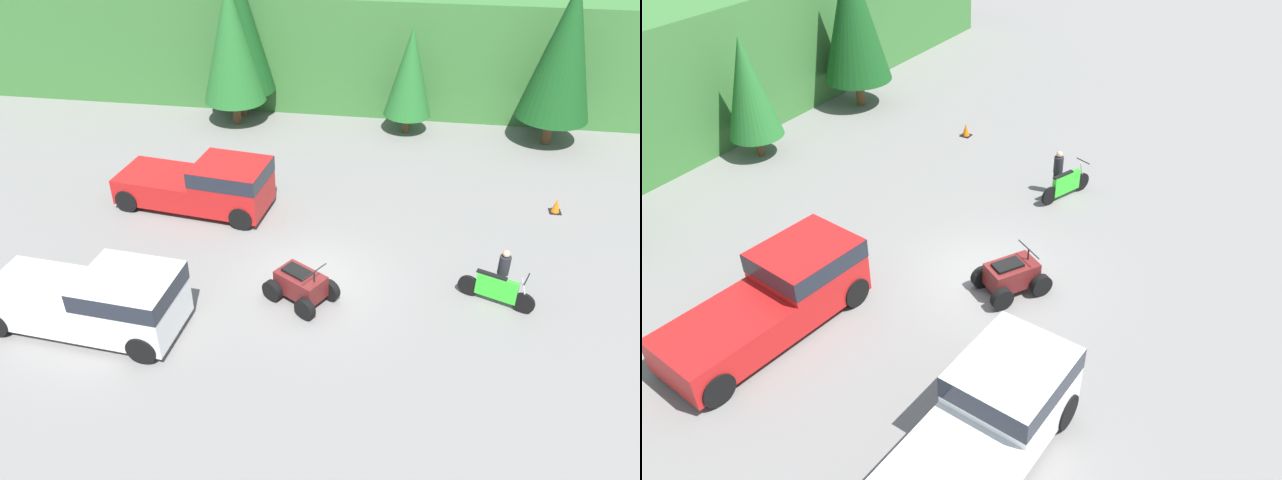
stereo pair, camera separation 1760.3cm
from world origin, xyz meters
TOP-DOWN VIEW (x-y plane):
  - ground_plane at (0.00, 0.00)m, footprint 80.00×80.00m
  - tree_mid_right at (2.49, 11.64)m, footprint 2.10×2.10m
  - tree_right at (8.64, 11.36)m, footprint 3.04×3.04m
  - pickup_truck_red at (-4.39, 3.82)m, footprint 5.77×2.88m
  - pickup_truck_second at (-5.36, -2.86)m, footprint 5.68×2.68m
  - dirt_bike at (5.54, -0.18)m, footprint 2.17×1.04m
  - quad_atv at (-0.15, -0.84)m, footprint 2.35×2.15m
  - rider_person at (5.70, 0.24)m, footprint 0.45×0.45m
  - traffic_cone at (8.15, 5.41)m, footprint 0.42×0.42m

SIDE VIEW (x-z plane):
  - ground_plane at x=0.00m, z-range 0.00..0.00m
  - traffic_cone at x=8.15m, z-range -0.02..0.53m
  - dirt_bike at x=5.54m, z-range -0.10..1.10m
  - quad_atv at x=-0.15m, z-range -0.13..1.16m
  - rider_person at x=5.70m, z-range 0.07..1.69m
  - pickup_truck_second at x=-5.36m, z-range 0.05..1.98m
  - pickup_truck_red at x=-4.39m, z-range 0.05..1.98m
  - tree_mid_right at x=2.49m, z-range 0.42..5.19m
  - tree_right at x=8.64m, z-range 0.61..7.52m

